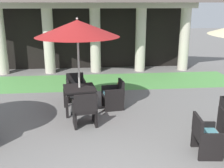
{
  "coord_description": "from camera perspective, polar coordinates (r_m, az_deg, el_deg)",
  "views": [
    {
      "loc": [
        -0.45,
        -3.47,
        3.07
      ],
      "look_at": [
        0.18,
        2.98,
        1.14
      ],
      "focal_mm": 43.85,
      "sensor_mm": 36.0,
      "label": 1
    }
  ],
  "objects": [
    {
      "name": "lawn_strip",
      "position": [
        11.06,
        -3.03,
        0.48
      ],
      "size": [
        11.25,
        2.39,
        0.01
      ],
      "primitive_type": "cube",
      "color": "#519347",
      "rests_on": "ground"
    },
    {
      "name": "patio_table_mid_left",
      "position": [
        7.95,
        -6.78,
        -1.41
      ],
      "size": [
        1.0,
        1.0,
        0.73
      ],
      "rotation": [
        0.0,
        0.0,
        0.14
      ],
      "color": "black",
      "rests_on": "ground"
    },
    {
      "name": "patio_umbrella_mid_left",
      "position": [
        7.6,
        -7.23,
        11.22
      ],
      "size": [
        2.31,
        2.31,
        2.69
      ],
      "color": "#2D2D2D",
      "rests_on": "ground"
    },
    {
      "name": "patio_chair_mid_left_north",
      "position": [
        8.98,
        -7.54,
        -0.79
      ],
      "size": [
        0.66,
        0.65,
        0.85
      ],
      "rotation": [
        0.0,
        0.0,
        -3.0
      ],
      "color": "black",
      "rests_on": "ground"
    },
    {
      "name": "patio_chair_mid_left_east",
      "position": [
        8.19,
        0.37,
        -2.37
      ],
      "size": [
        0.65,
        0.62,
        0.87
      ],
      "rotation": [
        0.0,
        0.0,
        -4.57
      ],
      "color": "black",
      "rests_on": "ground"
    },
    {
      "name": "patio_chair_mid_left_south",
      "position": [
        7.06,
        -5.68,
        -5.53
      ],
      "size": [
        0.66,
        0.61,
        0.92
      ],
      "rotation": [
        0.0,
        0.0,
        0.14
      ],
      "color": "black",
      "rests_on": "ground"
    },
    {
      "name": "patio_chair_mid_right_west",
      "position": [
        6.12,
        18.92,
        -10.31
      ],
      "size": [
        0.56,
        0.67,
        0.84
      ],
      "rotation": [
        0.0,
        0.0,
        -1.68
      ],
      "color": "black",
      "rests_on": "ground"
    },
    {
      "name": "terracotta_urn",
      "position": [
        9.71,
        1.32,
        -0.9
      ],
      "size": [
        0.27,
        0.27,
        0.38
      ],
      "color": "#9E5633",
      "rests_on": "ground"
    }
  ]
}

